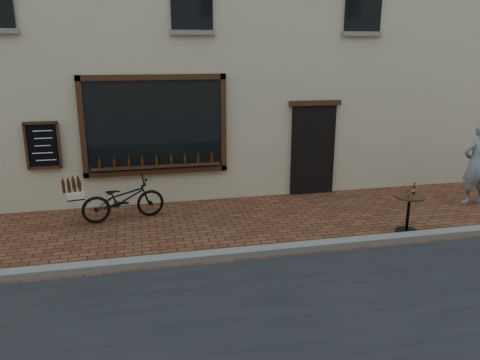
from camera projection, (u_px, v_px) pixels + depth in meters
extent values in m
plane|color=#4F2719|center=(280.00, 257.00, 8.14)|extent=(90.00, 90.00, 0.00)
cube|color=slate|center=(277.00, 249.00, 8.32)|extent=(90.00, 0.25, 0.12)
cube|color=black|center=(155.00, 125.00, 10.48)|extent=(3.00, 0.06, 2.00)
cube|color=black|center=(153.00, 77.00, 10.18)|extent=(3.24, 0.10, 0.12)
cube|color=black|center=(157.00, 171.00, 10.75)|extent=(3.24, 0.10, 0.12)
cube|color=black|center=(82.00, 128.00, 10.13)|extent=(0.12, 0.10, 2.24)
cube|color=black|center=(223.00, 123.00, 10.80)|extent=(0.12, 0.10, 2.24)
cube|color=black|center=(157.00, 166.00, 10.67)|extent=(2.90, 0.16, 0.05)
cube|color=black|center=(313.00, 150.00, 11.50)|extent=(1.10, 0.10, 2.20)
cube|color=black|center=(315.00, 103.00, 11.16)|extent=(1.30, 0.10, 0.12)
cube|color=black|center=(43.00, 145.00, 10.06)|extent=(0.62, 0.04, 0.92)
cylinder|color=#3D1C07|center=(100.00, 164.00, 10.37)|extent=(0.06, 0.06, 0.19)
cylinder|color=#3D1C07|center=(114.00, 163.00, 10.44)|extent=(0.06, 0.06, 0.19)
cylinder|color=#3D1C07|center=(129.00, 163.00, 10.50)|extent=(0.06, 0.06, 0.19)
cylinder|color=#3D1C07|center=(143.00, 162.00, 10.57)|extent=(0.06, 0.06, 0.19)
cylinder|color=#3D1C07|center=(157.00, 161.00, 10.64)|extent=(0.06, 0.06, 0.19)
cylinder|color=#3D1C07|center=(171.00, 161.00, 10.70)|extent=(0.06, 0.06, 0.19)
cylinder|color=#3D1C07|center=(184.00, 160.00, 10.77)|extent=(0.06, 0.06, 0.19)
cylinder|color=#3D1C07|center=(198.00, 159.00, 10.83)|extent=(0.06, 0.06, 0.19)
cylinder|color=#3D1C07|center=(211.00, 158.00, 10.90)|extent=(0.06, 0.06, 0.19)
cube|color=black|center=(364.00, 0.00, 10.79)|extent=(0.90, 0.06, 1.40)
imported|color=black|center=(123.00, 199.00, 9.85)|extent=(1.80, 0.92, 0.90)
cube|color=black|center=(75.00, 197.00, 9.44)|extent=(0.43, 0.54, 0.03)
cube|color=silver|center=(75.00, 193.00, 9.42)|extent=(0.43, 0.56, 0.14)
cylinder|color=#3D1C07|center=(80.00, 187.00, 9.25)|extent=(0.06, 0.06, 0.19)
cylinder|color=#3D1C07|center=(75.00, 187.00, 9.21)|extent=(0.06, 0.06, 0.19)
cylinder|color=#3D1C07|center=(69.00, 188.00, 9.17)|extent=(0.06, 0.06, 0.19)
cylinder|color=#3D1C07|center=(64.00, 188.00, 9.14)|extent=(0.06, 0.06, 0.19)
cylinder|color=#3D1C07|center=(79.00, 185.00, 9.36)|extent=(0.06, 0.06, 0.19)
cylinder|color=#3D1C07|center=(74.00, 186.00, 9.32)|extent=(0.06, 0.06, 0.19)
cylinder|color=#3D1C07|center=(69.00, 186.00, 9.28)|extent=(0.06, 0.06, 0.19)
cylinder|color=#3D1C07|center=(63.00, 187.00, 9.24)|extent=(0.06, 0.06, 0.19)
cylinder|color=#3D1C07|center=(79.00, 184.00, 9.46)|extent=(0.06, 0.06, 0.19)
cylinder|color=#3D1C07|center=(74.00, 184.00, 9.42)|extent=(0.06, 0.06, 0.19)
cylinder|color=#3D1C07|center=(68.00, 185.00, 9.39)|extent=(0.06, 0.06, 0.19)
cylinder|color=#3D1C07|center=(63.00, 185.00, 9.35)|extent=(0.06, 0.06, 0.19)
cylinder|color=#3D1C07|center=(78.00, 182.00, 9.57)|extent=(0.06, 0.06, 0.19)
cylinder|color=#3D1C07|center=(73.00, 183.00, 9.53)|extent=(0.06, 0.06, 0.19)
cylinder|color=black|center=(406.00, 231.00, 9.30)|extent=(0.43, 0.43, 0.03)
cylinder|color=black|center=(408.00, 214.00, 9.21)|extent=(0.06, 0.06, 0.68)
cylinder|color=black|center=(410.00, 197.00, 9.11)|extent=(0.58, 0.58, 0.04)
cylinder|color=gold|center=(414.00, 190.00, 9.16)|extent=(0.06, 0.06, 0.06)
cylinder|color=white|center=(408.00, 194.00, 9.00)|extent=(0.08, 0.08, 0.13)
imported|color=gray|center=(477.00, 164.00, 10.74)|extent=(0.70, 0.46, 1.92)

